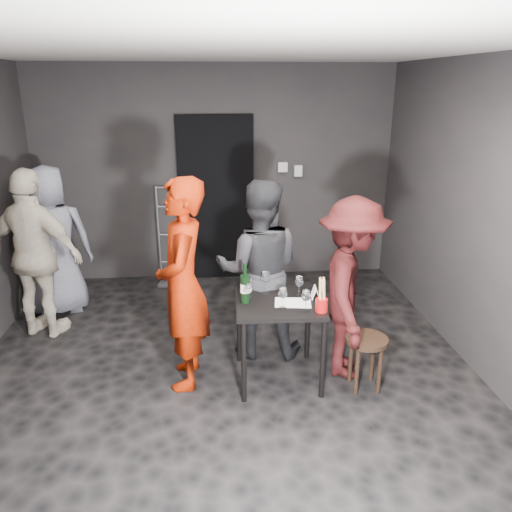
{
  "coord_description": "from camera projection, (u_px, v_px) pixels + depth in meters",
  "views": [
    {
      "loc": [
        -0.08,
        -3.84,
        2.46
      ],
      "look_at": [
        0.31,
        0.25,
        1.03
      ],
      "focal_mm": 35.0,
      "sensor_mm": 36.0,
      "label": 1
    }
  ],
  "objects": [
    {
      "name": "floor",
      "position": [
        224.0,
        376.0,
        4.43
      ],
      "size": [
        4.5,
        5.0,
        0.02
      ],
      "primitive_type": "cube",
      "color": "black",
      "rests_on": "ground"
    },
    {
      "name": "ceiling",
      "position": [
        217.0,
        47.0,
        3.54
      ],
      "size": [
        4.5,
        5.0,
        0.02
      ],
      "primitive_type": "cube",
      "color": "silver",
      "rests_on": "ground"
    },
    {
      "name": "wall_back",
      "position": [
        216.0,
        175.0,
        6.34
      ],
      "size": [
        4.5,
        0.04,
        2.7
      ],
      "primitive_type": "cube",
      "color": "black",
      "rests_on": "ground"
    },
    {
      "name": "wall_front",
      "position": [
        241.0,
        441.0,
        1.64
      ],
      "size": [
        4.5,
        0.04,
        2.7
      ],
      "primitive_type": "cube",
      "color": "black",
      "rests_on": "ground"
    },
    {
      "name": "wall_right",
      "position": [
        489.0,
        223.0,
        4.18
      ],
      "size": [
        0.04,
        5.0,
        2.7
      ],
      "primitive_type": "cube",
      "color": "black",
      "rests_on": "ground"
    },
    {
      "name": "doorway",
      "position": [
        216.0,
        199.0,
        6.38
      ],
      "size": [
        0.95,
        0.1,
        2.1
      ],
      "primitive_type": "cube",
      "color": "black",
      "rests_on": "ground"
    },
    {
      "name": "wallbox_upper",
      "position": [
        283.0,
        167.0,
        6.33
      ],
      "size": [
        0.12,
        0.06,
        0.12
      ],
      "primitive_type": "cube",
      "color": "#B7B7B2",
      "rests_on": "wall_back"
    },
    {
      "name": "wallbox_lower",
      "position": [
        298.0,
        171.0,
        6.37
      ],
      "size": [
        0.1,
        0.06,
        0.14
      ],
      "primitive_type": "cube",
      "color": "#B7B7B2",
      "rests_on": "wall_back"
    },
    {
      "name": "hand_truck",
      "position": [
        175.0,
        266.0,
        6.44
      ],
      "size": [
        0.42,
        0.35,
        1.26
      ],
      "rotation": [
        0.0,
        0.0,
        -0.13
      ],
      "color": "#B2B2B7",
      "rests_on": "floor"
    },
    {
      "name": "tasting_table",
      "position": [
        279.0,
        310.0,
        4.2
      ],
      "size": [
        0.72,
        0.72,
        0.75
      ],
      "rotation": [
        0.0,
        0.0,
        -0.04
      ],
      "color": "black",
      "rests_on": "floor"
    },
    {
      "name": "stool",
      "position": [
        366.0,
        348.0,
        4.14
      ],
      "size": [
        0.35,
        0.35,
        0.47
      ],
      "rotation": [
        0.0,
        0.0,
        0.25
      ],
      "color": "black",
      "rests_on": "floor"
    },
    {
      "name": "server_red",
      "position": [
        182.0,
        266.0,
        4.03
      ],
      "size": [
        0.52,
        0.78,
        2.12
      ],
      "primitive_type": "imported",
      "rotation": [
        0.0,
        0.0,
        -1.58
      ],
      "color": "#A31D02",
      "rests_on": "floor"
    },
    {
      "name": "woman_black",
      "position": [
        259.0,
        260.0,
        4.55
      ],
      "size": [
        0.97,
        0.62,
        1.86
      ],
      "primitive_type": "imported",
      "rotation": [
        0.0,
        0.0,
        3.0
      ],
      "color": "#242528",
      "rests_on": "floor"
    },
    {
      "name": "man_maroon",
      "position": [
        351.0,
        284.0,
        4.24
      ],
      "size": [
        0.75,
        1.18,
        1.69
      ],
      "primitive_type": "imported",
      "rotation": [
        0.0,
        0.0,
        1.33
      ],
      "color": "#350E0E",
      "rests_on": "floor"
    },
    {
      "name": "bystander_cream",
      "position": [
        34.0,
        243.0,
        4.87
      ],
      "size": [
        1.27,
        0.91,
        1.96
      ],
      "primitive_type": "imported",
      "rotation": [
        0.0,
        0.0,
        2.79
      ],
      "color": "beige",
      "rests_on": "floor"
    },
    {
      "name": "bystander_grey",
      "position": [
        52.0,
        234.0,
        5.38
      ],
      "size": [
        1.0,
        0.73,
        1.84
      ],
      "primitive_type": "imported",
      "rotation": [
        0.0,
        0.0,
        3.43
      ],
      "color": "slate",
      "rests_on": "floor"
    },
    {
      "name": "tasting_mat",
      "position": [
        293.0,
        303.0,
        4.1
      ],
      "size": [
        0.32,
        0.24,
        0.0
      ],
      "primitive_type": "cube",
      "rotation": [
        0.0,
        0.0,
        -0.14
      ],
      "color": "white",
      "rests_on": "tasting_table"
    },
    {
      "name": "wine_glass_a",
      "position": [
        247.0,
        292.0,
        4.05
      ],
      "size": [
        0.09,
        0.09,
        0.2
      ],
      "primitive_type": null,
      "rotation": [
        0.0,
        0.0,
        0.15
      ],
      "color": "white",
      "rests_on": "tasting_table"
    },
    {
      "name": "wine_glass_b",
      "position": [
        249.0,
        286.0,
        4.17
      ],
      "size": [
        0.08,
        0.08,
        0.2
      ],
      "primitive_type": null,
      "rotation": [
        0.0,
        0.0,
        -0.1
      ],
      "color": "white",
      "rests_on": "tasting_table"
    },
    {
      "name": "wine_glass_c",
      "position": [
        266.0,
        282.0,
        4.25
      ],
      "size": [
        0.1,
        0.1,
        0.22
      ],
      "primitive_type": null,
      "rotation": [
        0.0,
        0.0,
        -0.19
      ],
      "color": "white",
      "rests_on": "tasting_table"
    },
    {
      "name": "wine_glass_d",
      "position": [
        283.0,
        297.0,
        3.97
      ],
      "size": [
        0.08,
        0.08,
        0.19
      ],
      "primitive_type": null,
      "rotation": [
        0.0,
        0.0,
        0.04
      ],
      "color": "white",
      "rests_on": "tasting_table"
    },
    {
      "name": "wine_glass_e",
      "position": [
        306.0,
        300.0,
        3.92
      ],
      "size": [
        0.09,
        0.09,
        0.19
      ],
      "primitive_type": null,
      "rotation": [
        0.0,
        0.0,
        -0.28
      ],
      "color": "white",
      "rests_on": "tasting_table"
    },
    {
      "name": "wine_glass_f",
      "position": [
        299.0,
        285.0,
        4.21
      ],
      "size": [
        0.09,
        0.09,
        0.19
      ],
      "primitive_type": null,
      "rotation": [
        0.0,
        0.0,
        -0.31
      ],
      "color": "white",
      "rests_on": "tasting_table"
    },
    {
      "name": "wine_bottle",
      "position": [
        245.0,
        288.0,
        4.07
      ],
      "size": [
        0.08,
        0.08,
        0.33
      ],
      "rotation": [
        0.0,
        0.0,
        0.18
      ],
      "color": "black",
      "rests_on": "tasting_table"
    },
    {
      "name": "breadstick_cup",
      "position": [
        322.0,
        295.0,
        3.9
      ],
      "size": [
        0.1,
        0.1,
        0.3
      ],
      "rotation": [
        0.0,
        0.0,
        -0.24
      ],
      "color": "#A90B0C",
      "rests_on": "tasting_table"
    },
    {
      "name": "reserved_card",
      "position": [
        314.0,
        292.0,
        4.18
      ],
      "size": [
        0.09,
        0.13,
        0.1
      ],
      "primitive_type": null,
      "rotation": [
        0.0,
        0.0,
        -0.1
      ],
      "color": "white",
      "rests_on": "tasting_table"
    }
  ]
}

